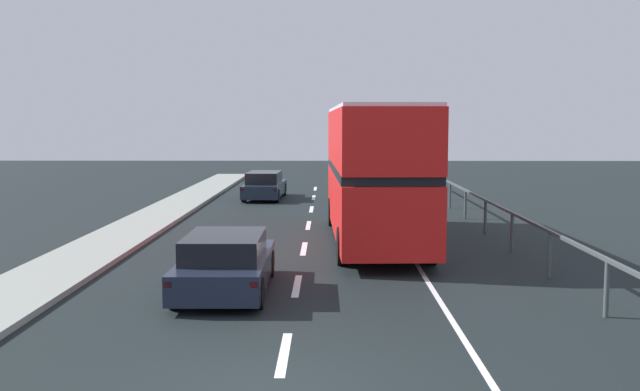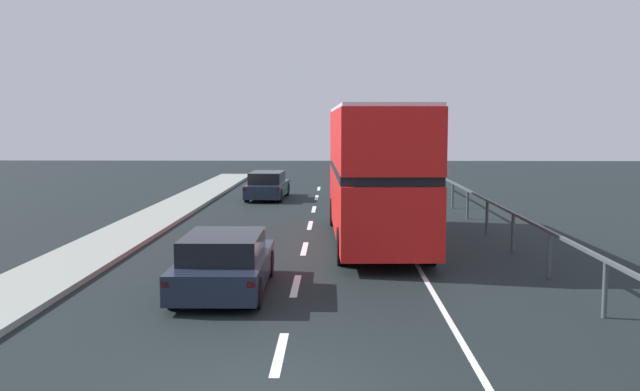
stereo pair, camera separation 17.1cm
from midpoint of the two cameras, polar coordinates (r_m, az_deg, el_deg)
The scene contains 5 objects.
lane_paint_markings at distance 18.91m, azimuth 3.86°, elevation -5.45°, with size 3.18×46.00×0.01m.
bridge_side_railing at distance 19.54m, azimuth 16.16°, elevation -2.56°, with size 0.10×42.00×1.15m.
double_decker_bus_red at distance 21.96m, azimuth 4.13°, elevation 2.02°, with size 2.83×10.22×4.19m.
hatchback_car_near at distance 15.84m, azimuth -7.85°, elevation -5.39°, with size 1.91×4.40×1.30m.
sedan_car_ahead at distance 34.84m, azimuth -4.59°, elevation 0.78°, with size 1.90×4.65×1.33m.
Camera 1 is at (0.70, -9.62, 3.70)m, focal length 40.06 mm.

